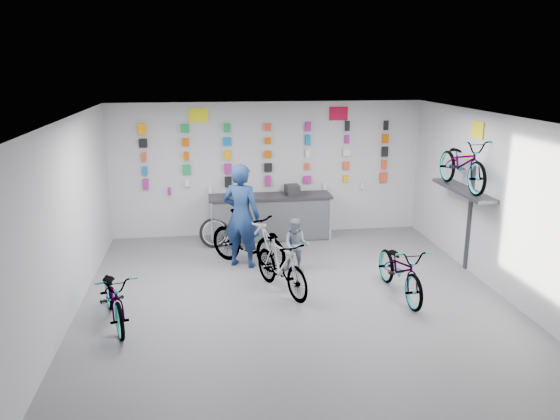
{
  "coord_description": "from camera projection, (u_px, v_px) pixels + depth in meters",
  "views": [
    {
      "loc": [
        -1.4,
        -8.04,
        3.81
      ],
      "look_at": [
        -0.08,
        1.4,
        1.24
      ],
      "focal_mm": 35.0,
      "sensor_mm": 36.0,
      "label": 1
    }
  ],
  "objects": [
    {
      "name": "ceiling",
      "position": [
        298.0,
        120.0,
        8.09
      ],
      "size": [
        8.0,
        8.0,
        0.0
      ],
      "primitive_type": "plane",
      "rotation": [
        3.14,
        0.0,
        0.0
      ],
      "color": "white",
      "rests_on": "wall_back"
    },
    {
      "name": "wall_bracket",
      "position": [
        464.0,
        194.0,
        10.08
      ],
      "size": [
        0.39,
        1.9,
        2.0
      ],
      "color": "#333338",
      "rests_on": "wall_right"
    },
    {
      "name": "wall_right",
      "position": [
        508.0,
        209.0,
        8.94
      ],
      "size": [
        0.0,
        8.0,
        8.0
      ],
      "primitive_type": "plane",
      "rotation": [
        1.57,
        0.0,
        -1.57
      ],
      "color": "#B1B1B3",
      "rests_on": "floor"
    },
    {
      "name": "wall_front",
      "position": [
        377.0,
        344.0,
        4.65
      ],
      "size": [
        7.0,
        0.0,
        7.0
      ],
      "primitive_type": "plane",
      "rotation": [
        -1.57,
        0.0,
        0.0
      ],
      "color": "#B1B1B3",
      "rests_on": "floor"
    },
    {
      "name": "bike_center",
      "position": [
        281.0,
        265.0,
        9.28
      ],
      "size": [
        1.06,
        1.68,
        0.98
      ],
      "primitive_type": "imported",
      "rotation": [
        0.0,
        0.0,
        0.41
      ],
      "color": "gray",
      "rests_on": "floor"
    },
    {
      "name": "bike_left",
      "position": [
        114.0,
        296.0,
        8.15
      ],
      "size": [
        1.05,
        1.77,
        0.88
      ],
      "primitive_type": "imported",
      "rotation": [
        0.0,
        0.0,
        0.29
      ],
      "color": "gray",
      "rests_on": "floor"
    },
    {
      "name": "register",
      "position": [
        293.0,
        190.0,
        12.04
      ],
      "size": [
        0.3,
        0.32,
        0.22
      ],
      "primitive_type": "cube",
      "rotation": [
        0.0,
        0.0,
        0.07
      ],
      "color": "black",
      "rests_on": "counter"
    },
    {
      "name": "sign_left",
      "position": [
        198.0,
        115.0,
        11.77
      ],
      "size": [
        0.42,
        0.02,
        0.3
      ],
      "primitive_type": "cube",
      "color": "yellow",
      "rests_on": "wall_back"
    },
    {
      "name": "counter",
      "position": [
        270.0,
        218.0,
        12.13
      ],
      "size": [
        2.7,
        0.66,
        1.0
      ],
      "color": "black",
      "rests_on": "floor"
    },
    {
      "name": "merch_wall",
      "position": [
        266.0,
        157.0,
        12.15
      ],
      "size": [
        5.58,
        0.08,
        1.57
      ],
      "color": "#911973",
      "rests_on": "wall_back"
    },
    {
      "name": "bike_wall",
      "position": [
        463.0,
        163.0,
        9.91
      ],
      "size": [
        0.63,
        1.8,
        0.95
      ],
      "primitive_type": "imported",
      "color": "gray",
      "rests_on": "wall_bracket"
    },
    {
      "name": "wall_left",
      "position": [
        63.0,
        226.0,
        8.01
      ],
      "size": [
        0.0,
        8.0,
        8.0
      ],
      "primitive_type": "plane",
      "rotation": [
        1.57,
        0.0,
        1.57
      ],
      "color": "#B1B1B3",
      "rests_on": "floor"
    },
    {
      "name": "floor",
      "position": [
        297.0,
        306.0,
        8.87
      ],
      "size": [
        8.0,
        8.0,
        0.0
      ],
      "primitive_type": "plane",
      "color": "#55555A",
      "rests_on": "ground"
    },
    {
      "name": "spare_wheel",
      "position": [
        215.0,
        233.0,
        11.65
      ],
      "size": [
        0.68,
        0.36,
        0.63
      ],
      "rotation": [
        0.0,
        0.0,
        0.13
      ],
      "color": "black",
      "rests_on": "floor"
    },
    {
      "name": "bike_service",
      "position": [
        248.0,
        239.0,
        10.46
      ],
      "size": [
        1.66,
        1.64,
        1.09
      ],
      "primitive_type": "imported",
      "rotation": [
        0.0,
        0.0,
        0.8
      ],
      "color": "gray",
      "rests_on": "floor"
    },
    {
      "name": "wall_back",
      "position": [
        268.0,
        169.0,
        12.3
      ],
      "size": [
        7.0,
        0.0,
        7.0
      ],
      "primitive_type": "plane",
      "rotation": [
        1.57,
        0.0,
        0.0
      ],
      "color": "#B1B1B3",
      "rests_on": "floor"
    },
    {
      "name": "clerk",
      "position": [
        241.0,
        216.0,
        10.37
      ],
      "size": [
        0.87,
        0.75,
        2.01
      ],
      "primitive_type": "imported",
      "rotation": [
        0.0,
        0.0,
        2.69
      ],
      "color": "#13264E",
      "rests_on": "floor"
    },
    {
      "name": "sign_side",
      "position": [
        478.0,
        130.0,
        9.79
      ],
      "size": [
        0.02,
        0.4,
        0.3
      ],
      "primitive_type": "cube",
      "color": "yellow",
      "rests_on": "wall_right"
    },
    {
      "name": "bike_right",
      "position": [
        401.0,
        269.0,
        9.15
      ],
      "size": [
        0.71,
        1.82,
        0.94
      ],
      "primitive_type": "imported",
      "rotation": [
        0.0,
        0.0,
        0.05
      ],
      "color": "gray",
      "rests_on": "floor"
    },
    {
      "name": "sign_right",
      "position": [
        339.0,
        114.0,
        12.18
      ],
      "size": [
        0.42,
        0.02,
        0.3
      ],
      "primitive_type": "cube",
      "color": "red",
      "rests_on": "wall_back"
    },
    {
      "name": "customer",
      "position": [
        296.0,
        245.0,
        10.18
      ],
      "size": [
        0.59,
        0.51,
        1.04
      ],
      "primitive_type": "imported",
      "rotation": [
        0.0,
        0.0,
        -0.27
      ],
      "color": "slate",
      "rests_on": "floor"
    }
  ]
}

